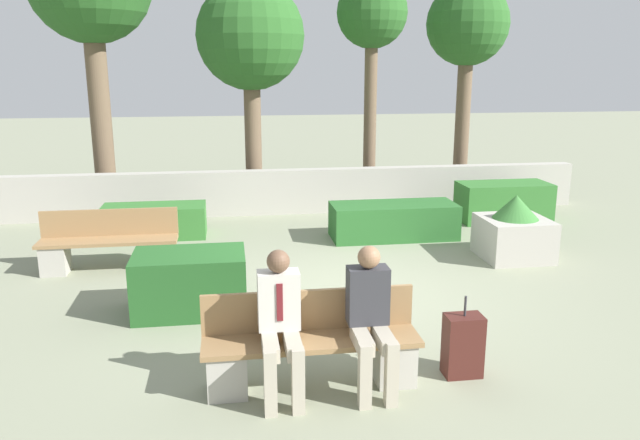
% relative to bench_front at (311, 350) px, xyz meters
% --- Properties ---
extents(ground_plane, '(60.00, 60.00, 0.00)m').
position_rel_bench_front_xyz_m(ground_plane, '(0.71, 2.29, -0.35)').
color(ground_plane, gray).
extents(perimeter_wall, '(11.68, 0.30, 0.89)m').
position_rel_bench_front_xyz_m(perimeter_wall, '(0.71, 7.05, 0.10)').
color(perimeter_wall, '#ADA89E').
rests_on(perimeter_wall, ground_plane).
extents(bench_front, '(2.04, 0.49, 0.87)m').
position_rel_bench_front_xyz_m(bench_front, '(0.00, 0.00, 0.00)').
color(bench_front, '#937047').
rests_on(bench_front, ground_plane).
extents(bench_left_side, '(1.98, 0.48, 0.87)m').
position_rel_bench_front_xyz_m(bench_left_side, '(-2.49, 3.81, -0.00)').
color(bench_left_side, '#937047').
rests_on(bench_left_side, ground_plane).
extents(person_seated_man, '(0.38, 0.63, 1.35)m').
position_rel_bench_front_xyz_m(person_seated_man, '(-0.30, -0.14, 0.40)').
color(person_seated_man, '#B2A893').
rests_on(person_seated_man, ground_plane).
extents(person_seated_woman, '(0.38, 0.63, 1.35)m').
position_rel_bench_front_xyz_m(person_seated_woman, '(0.53, -0.14, 0.40)').
color(person_seated_woman, '#B2A893').
rests_on(person_seated_woman, ground_plane).
extents(hedge_block_near_left, '(2.17, 0.86, 0.61)m').
position_rel_bench_front_xyz_m(hedge_block_near_left, '(2.11, 4.92, -0.04)').
color(hedge_block_near_left, '#286028').
rests_on(hedge_block_near_left, ground_plane).
extents(hedge_block_near_right, '(1.34, 0.86, 0.74)m').
position_rel_bench_front_xyz_m(hedge_block_near_right, '(-1.22, 2.00, 0.02)').
color(hedge_block_near_right, '#235623').
rests_on(hedge_block_near_right, ground_plane).
extents(hedge_block_mid_left, '(1.78, 0.78, 0.56)m').
position_rel_bench_front_xyz_m(hedge_block_mid_left, '(-2.03, 5.60, -0.07)').
color(hedge_block_mid_left, '#33702D').
rests_on(hedge_block_mid_left, ground_plane).
extents(hedge_block_mid_right, '(1.73, 0.82, 0.74)m').
position_rel_bench_front_xyz_m(hedge_block_mid_right, '(4.54, 5.81, 0.02)').
color(hedge_block_mid_right, '#33702D').
rests_on(hedge_block_mid_right, ground_plane).
extents(planter_corner_left, '(1.00, 1.00, 1.00)m').
position_rel_bench_front_xyz_m(planter_corner_left, '(3.66, 3.49, 0.08)').
color(planter_corner_left, '#ADA89E').
rests_on(planter_corner_left, ground_plane).
extents(suitcase, '(0.36, 0.24, 0.82)m').
position_rel_bench_front_xyz_m(suitcase, '(1.48, -0.04, -0.04)').
color(suitcase, '#471E19').
rests_on(suitcase, ground_plane).
extents(tree_center_left, '(2.20, 2.20, 4.62)m').
position_rel_bench_front_xyz_m(tree_center_left, '(-0.18, 7.84, 3.11)').
color(tree_center_left, brown).
rests_on(tree_center_left, ground_plane).
extents(tree_center_right, '(1.50, 1.50, 4.77)m').
position_rel_bench_front_xyz_m(tree_center_right, '(2.39, 8.11, 3.51)').
color(tree_center_right, brown).
rests_on(tree_center_right, ground_plane).
extents(tree_rightmost, '(1.81, 1.81, 4.72)m').
position_rel_bench_front_xyz_m(tree_rightmost, '(4.59, 8.31, 3.35)').
color(tree_rightmost, brown).
rests_on(tree_rightmost, ground_plane).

